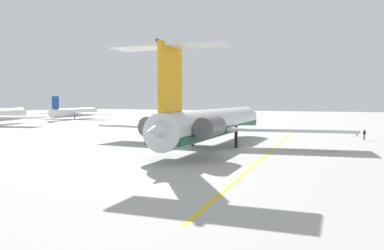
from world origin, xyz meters
TOP-DOWN VIEW (x-y plane):
  - ground at (0.00, 0.00)m, footprint 372.11×372.11m
  - main_jetliner at (-1.10, 5.26)m, footprint 44.14×39.16m
  - airliner_far_right at (56.58, 79.96)m, footprint 26.93×26.69m
  - ground_crew_near_nose at (18.84, -14.72)m, footprint 0.29×0.46m
  - ground_crew_near_tail at (22.52, 17.47)m, footprint 0.34×0.33m
  - safety_cone_nose at (21.01, 26.48)m, footprint 0.40×0.40m
  - safety_cone_wingtip at (21.47, 20.25)m, footprint 0.40×0.40m
  - safety_cone_tail at (25.58, -13.38)m, footprint 0.40×0.40m
  - taxiway_centreline at (0.14, -3.30)m, footprint 71.89×6.02m
  - light_mast at (46.68, 40.33)m, footprint 4.00×0.70m

SIDE VIEW (x-z plane):
  - ground at x=0.00m, z-range 0.00..0.00m
  - taxiway_centreline at x=0.14m, z-range 0.00..0.01m
  - safety_cone_nose at x=21.01m, z-range 0.00..0.55m
  - safety_cone_wingtip at x=21.47m, z-range 0.00..0.55m
  - safety_cone_tail at x=25.58m, z-range 0.00..0.55m
  - ground_crew_near_tail at x=22.52m, z-range 0.23..1.97m
  - ground_crew_near_nose at x=18.84m, z-range 0.24..2.08m
  - airliner_far_right at x=56.58m, z-range -1.65..6.39m
  - main_jetliner at x=-1.10m, z-range -2.92..9.93m
  - light_mast at x=46.68m, z-range 1.21..25.45m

